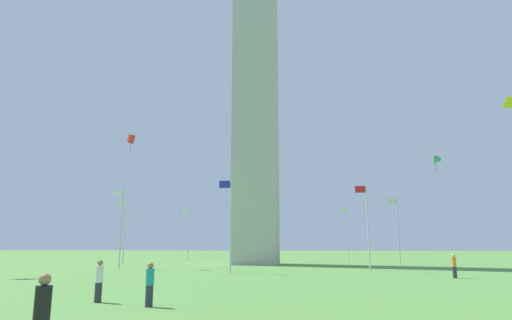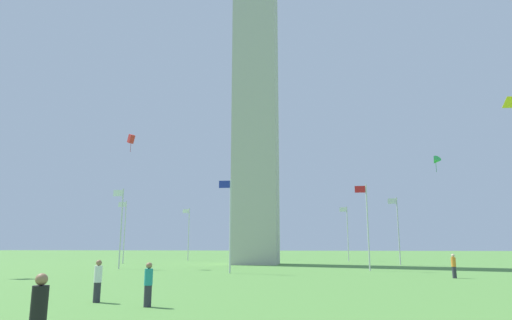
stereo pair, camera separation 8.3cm
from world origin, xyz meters
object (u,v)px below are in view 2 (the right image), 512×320
object	(u,v)px
flagpole_se	(367,223)
kite_green_delta	(436,161)
person_teal_shirt	(148,285)
flagpole_s	(398,227)
flagpole_nw	(188,231)
person_black_shirt	(38,319)
flagpole_n	(124,229)
person_white_shirt	(98,281)
flagpole_sw	(347,231)
flagpole_w	(269,232)
kite_yellow_diamond	(512,103)
obelisk_monument	(256,72)
kite_red_box	(131,139)
person_orange_shirt	(454,266)
flagpole_e	(230,221)
flagpole_ne	(121,224)

from	to	relation	value
flagpole_se	kite_green_delta	distance (m)	10.40
person_teal_shirt	flagpole_s	bearing A→B (deg)	-32.10
flagpole_nw	person_black_shirt	bearing A→B (deg)	103.38
flagpole_n	person_white_shirt	xyz separation A→B (m)	(-15.29, 36.45, -3.53)
flagpole_s	flagpole_sw	xyz separation A→B (m)	(5.03, -12.13, 0.00)
kite_green_delta	flagpole_s	bearing A→B (deg)	-74.10
flagpole_w	kite_yellow_diamond	size ratio (longest dim) A/B	3.41
flagpole_s	obelisk_monument	bearing A→B (deg)	-0.00
flagpole_nw	kite_red_box	size ratio (longest dim) A/B	3.96
flagpole_s	person_orange_shirt	bearing A→B (deg)	89.62
obelisk_monument	flagpole_s	distance (m)	26.79
obelisk_monument	kite_red_box	world-z (taller)	obelisk_monument
obelisk_monument	flagpole_e	world-z (taller)	obelisk_monument
person_teal_shirt	flagpole_se	bearing A→B (deg)	-32.67
flagpole_e	kite_green_delta	world-z (taller)	kite_green_delta
flagpole_n	flagpole_w	bearing A→B (deg)	-135.00
flagpole_n	flagpole_sw	xyz separation A→B (m)	(-29.29, -12.13, 0.00)
flagpole_n	flagpole_w	xyz separation A→B (m)	(-17.16, -17.16, 0.00)
flagpole_ne	person_white_shirt	bearing A→B (deg)	112.90
flagpole_s	kite_red_box	xyz separation A→B (m)	(29.87, 9.51, 9.51)
person_teal_shirt	flagpole_w	bearing A→B (deg)	-7.64
flagpole_ne	flagpole_w	world-z (taller)	same
flagpole_se	flagpole_ne	bearing A→B (deg)	-0.00
flagpole_sw	kite_red_box	xyz separation A→B (m)	(24.85, 21.64, 9.51)
flagpole_nw	flagpole_s	bearing A→B (deg)	157.50
flagpole_ne	flagpole_e	xyz separation A→B (m)	(-12.13, 5.03, 0.00)
flagpole_nw	flagpole_ne	bearing A→B (deg)	90.00
flagpole_ne	person_teal_shirt	size ratio (longest dim) A/B	4.80
person_white_shirt	person_black_shirt	xyz separation A→B (m)	(-3.48, 9.24, 0.03)
flagpole_s	flagpole_sw	size ratio (longest dim) A/B	1.00
flagpole_se	kite_yellow_diamond	size ratio (longest dim) A/B	3.41
flagpole_e	kite_yellow_diamond	size ratio (longest dim) A/B	3.41
obelisk_monument	kite_green_delta	xyz separation A→B (m)	(-19.61, 8.81, -14.27)
flagpole_ne	kite_red_box	xyz separation A→B (m)	(0.58, -2.62, 9.51)
person_black_shirt	person_teal_shirt	distance (m)	8.30
flagpole_se	person_black_shirt	bearing A→B (deg)	72.60
flagpole_ne	flagpole_e	distance (m)	13.13
kite_red_box	kite_green_delta	distance (m)	32.55
person_orange_shirt	flagpole_sw	bearing A→B (deg)	-58.56
kite_red_box	person_white_shirt	bearing A→B (deg)	111.94
person_white_shirt	person_orange_shirt	size ratio (longest dim) A/B	1.01
person_white_shirt	kite_red_box	size ratio (longest dim) A/B	0.85
flagpole_nw	person_orange_shirt	xyz separation A→B (m)	(-29.15, 32.81, -3.54)
flagpole_w	kite_red_box	bearing A→B (deg)	64.50
flagpole_nw	person_orange_shirt	size ratio (longest dim) A/B	4.70
flagpole_ne	flagpole_s	distance (m)	31.70
flagpole_ne	kite_red_box	world-z (taller)	kite_red_box
flagpole_nw	kite_green_delta	xyz separation A→B (m)	(-31.80, 20.94, 6.35)
flagpole_e	obelisk_monument	bearing A→B (deg)	-90.20
flagpole_w	person_orange_shirt	world-z (taller)	flagpole_w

